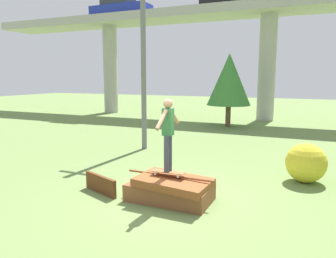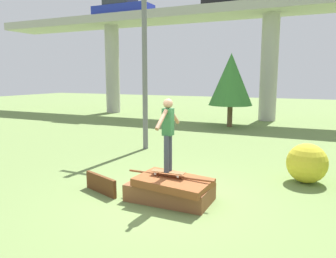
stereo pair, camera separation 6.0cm
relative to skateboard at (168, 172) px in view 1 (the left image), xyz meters
The scene contains 10 objects.
ground_plane 0.69m from the skateboard, 65.92° to the left, with size 80.00×80.00×0.00m, color olive.
scrap_pile 0.42m from the skateboard, 26.13° to the left, with size 2.14×1.20×0.62m.
scrap_plank_loose 1.81m from the skateboard, behind, with size 1.15×0.50×0.44m.
skateboard is the anchor object (origin of this frame).
skater 0.99m from the skateboard, 14.04° to the left, with size 0.22×1.22×1.67m.
highway_overpass 16.71m from the skateboard, 89.92° to the left, with size 44.00×3.30×7.45m.
car_on_overpass_mid 20.06m from the skateboard, 125.17° to the left, with size 4.57×1.77×1.25m.
utility_pole 6.36m from the skateboard, 123.66° to the left, with size 1.30×0.20×6.81m.
tree_behind_left 12.21m from the skateboard, 97.31° to the left, with size 2.48×2.48×4.19m.
bush_yellow_flowering 4.00m from the skateboard, 44.14° to the left, with size 1.08×1.08×1.08m.
Camera 1 is at (2.94, -6.68, 2.85)m, focal length 35.00 mm.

